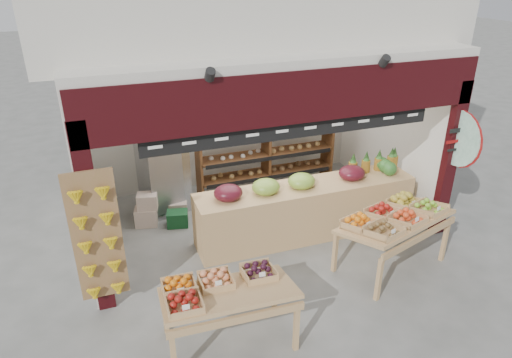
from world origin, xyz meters
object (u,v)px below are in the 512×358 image
Objects in this scene: watermelon_pile at (379,224)px; display_table_left at (218,290)px; back_shelving at (266,136)px; mid_counter at (305,208)px; cardboard_stack at (161,212)px; refrigerator at (162,162)px; display_table_right at (395,218)px.

display_table_left is at bearing -156.82° from watermelon_pile.
display_table_left is 2.45× the size of watermelon_pile.
back_shelving is 2.06m from mid_counter.
back_shelving is at bearing 17.44° from cardboard_stack.
cardboard_stack is 3.12m from display_table_left.
back_shelving is 2.57m from cardboard_stack.
display_table_left is (0.02, -3.57, -0.19)m from refrigerator.
display_table_left reaches higher than cardboard_stack.
back_shelving is 2.14m from refrigerator.
cardboard_stack is 0.63× the size of display_table_left.
back_shelving is 1.49× the size of refrigerator.
back_shelving is at bearing -10.33° from refrigerator.
display_table_left is at bearing -105.99° from refrigerator.
watermelon_pile is (0.38, 0.82, -0.65)m from display_table_right.
back_shelving reaches higher than display_table_right.
display_table_right reaches higher than watermelon_pile.
mid_counter is 2.32× the size of display_table_left.
mid_counter reaches higher than display_table_left.
mid_counter is at bearing 123.39° from display_table_right.
refrigerator reaches higher than back_shelving.
cardboard_stack is at bearing -162.56° from back_shelving.
refrigerator is at bearing -174.03° from back_shelving.
display_table_right is at bearing -62.50° from refrigerator.
watermelon_pile is at bearing 65.39° from display_table_right.
mid_counter is 2.74m from display_table_left.
refrigerator is (-2.12, -0.22, -0.16)m from back_shelving.
display_table_right is at bearing -39.23° from cardboard_stack.
refrigerator is 4.17m from display_table_right.
cardboard_stack is at bearing 150.91° from mid_counter.
mid_counter is 1.54m from display_table_right.
mid_counter is 2.00× the size of display_table_right.
cardboard_stack is 0.54× the size of display_table_right.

